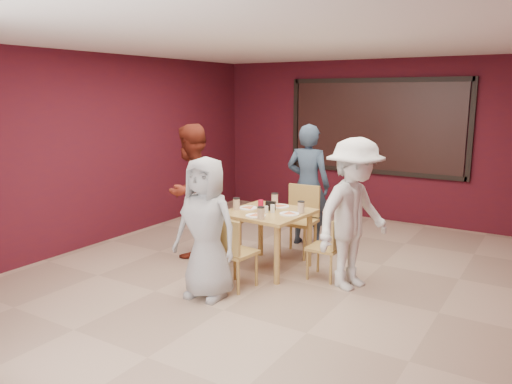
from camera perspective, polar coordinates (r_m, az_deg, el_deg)
The scene contains 11 objects.
floor at distance 6.22m, azimuth 2.37°, elevation -9.69°, with size 7.00×7.00×0.00m, color tan.
window_blinds at distance 9.00m, azimuth 13.46°, elevation 7.29°, with size 3.00×0.02×1.50m, color black.
dining_table at distance 6.32m, azimuth 1.40°, elevation -3.02°, with size 1.02×1.02×0.91m.
chair_front at distance 5.72m, azimuth -2.75°, elevation -6.53°, with size 0.45×0.45×0.85m.
chair_back at distance 6.99m, azimuth 5.07°, elevation -2.71°, with size 0.49×0.49×0.96m.
chair_left at distance 6.86m, azimuth -4.57°, elevation -2.93°, with size 0.54×0.54×0.97m.
chair_right at distance 6.08m, azimuth 8.44°, elevation -5.94°, with size 0.38×0.38×0.78m.
diner_front at distance 5.45m, azimuth -5.74°, elevation -4.14°, with size 0.76×0.50×1.56m, color #A9A9A9.
diner_back at distance 7.35m, azimuth 5.97°, elevation 0.78°, with size 0.65×0.43×1.79m, color #2F3F53.
diner_left at distance 6.89m, azimuth -7.43°, elevation 0.15°, with size 0.88×0.69×1.82m, color maroon.
diner_right at distance 5.77m, azimuth 11.11°, elevation -2.53°, with size 1.13×0.65×1.74m, color white.
Camera 1 is at (2.85, -5.06, 2.22)m, focal length 35.00 mm.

